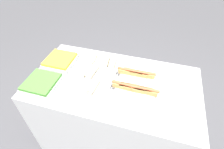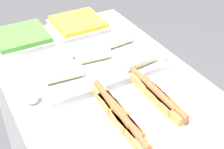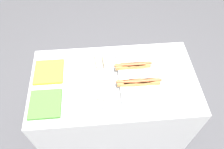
{
  "view_description": "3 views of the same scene",
  "coord_description": "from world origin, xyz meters",
  "px_view_note": "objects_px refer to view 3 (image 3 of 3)",
  "views": [
    {
      "loc": [
        0.27,
        -0.99,
        1.91
      ],
      "look_at": [
        -0.02,
        0.0,
        0.97
      ],
      "focal_mm": 28.0,
      "sensor_mm": 36.0,
      "label": 1
    },
    {
      "loc": [
        0.84,
        -0.48,
        1.68
      ],
      "look_at": [
        -0.02,
        0.0,
        0.97
      ],
      "focal_mm": 50.0,
      "sensor_mm": 36.0,
      "label": 2
    },
    {
      "loc": [
        -0.11,
        -1.05,
        2.38
      ],
      "look_at": [
        -0.02,
        0.0,
        0.97
      ],
      "focal_mm": 35.0,
      "sensor_mm": 36.0,
      "label": 3
    }
  ],
  "objects_px": {
    "tray_wraps": "(92,78)",
    "serving_spoon_far": "(99,52)",
    "tray_hotdogs": "(136,76)",
    "serving_spoon_near": "(102,113)",
    "tray_side_front": "(46,106)",
    "tray_side_back": "(50,74)"
  },
  "relations": [
    {
      "from": "tray_side_back",
      "to": "serving_spoon_far",
      "type": "bearing_deg",
      "value": 27.73
    },
    {
      "from": "tray_hotdogs",
      "to": "serving_spoon_near",
      "type": "relative_size",
      "value": 2.05
    },
    {
      "from": "tray_wraps",
      "to": "tray_side_back",
      "type": "distance_m",
      "value": 0.36
    },
    {
      "from": "tray_side_front",
      "to": "tray_side_back",
      "type": "height_order",
      "value": "same"
    },
    {
      "from": "tray_wraps",
      "to": "serving_spoon_far",
      "type": "bearing_deg",
      "value": 77.76
    },
    {
      "from": "tray_side_back",
      "to": "serving_spoon_far",
      "type": "height_order",
      "value": "tray_side_back"
    },
    {
      "from": "tray_wraps",
      "to": "serving_spoon_near",
      "type": "relative_size",
      "value": 2.2
    },
    {
      "from": "serving_spoon_near",
      "to": "serving_spoon_far",
      "type": "xyz_separation_m",
      "value": [
        -0.0,
        0.61,
        0.0
      ]
    },
    {
      "from": "tray_hotdogs",
      "to": "tray_wraps",
      "type": "relative_size",
      "value": 0.93
    },
    {
      "from": "tray_wraps",
      "to": "tray_hotdogs",
      "type": "bearing_deg",
      "value": -2.19
    },
    {
      "from": "tray_hotdogs",
      "to": "tray_wraps",
      "type": "height_order",
      "value": "tray_wraps"
    },
    {
      "from": "tray_wraps",
      "to": "tray_side_front",
      "type": "distance_m",
      "value": 0.42
    },
    {
      "from": "tray_side_front",
      "to": "tray_hotdogs",
      "type": "bearing_deg",
      "value": 16.65
    },
    {
      "from": "tray_hotdogs",
      "to": "tray_side_back",
      "type": "distance_m",
      "value": 0.73
    },
    {
      "from": "tray_hotdogs",
      "to": "serving_spoon_near",
      "type": "distance_m",
      "value": 0.43
    },
    {
      "from": "tray_side_front",
      "to": "serving_spoon_near",
      "type": "height_order",
      "value": "tray_side_front"
    },
    {
      "from": "serving_spoon_far",
      "to": "serving_spoon_near",
      "type": "bearing_deg",
      "value": -89.93
    },
    {
      "from": "tray_wraps",
      "to": "serving_spoon_far",
      "type": "distance_m",
      "value": 0.3
    },
    {
      "from": "tray_side_back",
      "to": "serving_spoon_far",
      "type": "xyz_separation_m",
      "value": [
        0.42,
        0.22,
        -0.01
      ]
    },
    {
      "from": "tray_side_back",
      "to": "tray_hotdogs",
      "type": "bearing_deg",
      "value": -6.88
    },
    {
      "from": "tray_side_back",
      "to": "serving_spoon_near",
      "type": "xyz_separation_m",
      "value": [
        0.42,
        -0.39,
        -0.01
      ]
    },
    {
      "from": "tray_side_front",
      "to": "tray_side_back",
      "type": "distance_m",
      "value": 0.3
    }
  ]
}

